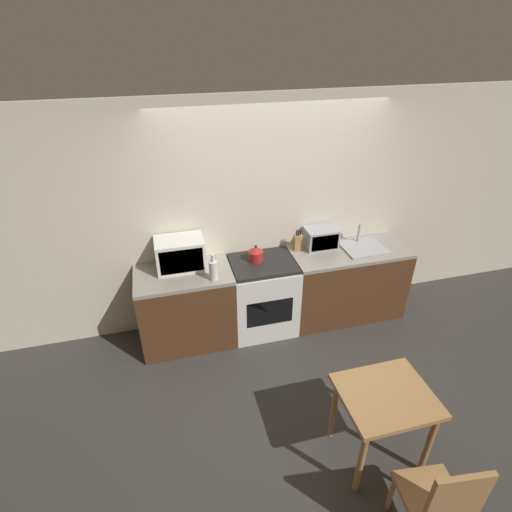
# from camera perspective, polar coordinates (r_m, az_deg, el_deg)

# --- Properties ---
(ground_plane) EXTENTS (16.00, 16.00, 0.00)m
(ground_plane) POSITION_cam_1_polar(r_m,az_deg,el_deg) (4.34, 6.50, -16.83)
(ground_plane) COLOR #33302D
(wall_back) EXTENTS (10.00, 0.06, 2.60)m
(wall_back) POSITION_cam_1_polar(r_m,az_deg,el_deg) (4.51, 2.00, 5.95)
(wall_back) COLOR beige
(wall_back) RESTS_ON ground_plane
(counter_left_run) EXTENTS (1.02, 0.62, 0.90)m
(counter_left_run) POSITION_cam_1_polar(r_m,az_deg,el_deg) (4.51, -9.90, -7.22)
(counter_left_run) COLOR #4C2D19
(counter_left_run) RESTS_ON ground_plane
(counter_right_run) EXTENTS (1.37, 0.62, 0.90)m
(counter_right_run) POSITION_cam_1_polar(r_m,az_deg,el_deg) (4.96, 12.67, -3.66)
(counter_right_run) COLOR #4C2D19
(counter_right_run) RESTS_ON ground_plane
(stove_range) EXTENTS (0.73, 0.62, 0.90)m
(stove_range) POSITION_cam_1_polar(r_m,az_deg,el_deg) (4.62, 0.91, -5.67)
(stove_range) COLOR silver
(stove_range) RESTS_ON ground_plane
(kettle) EXTENTS (0.16, 0.16, 0.19)m
(kettle) POSITION_cam_1_polar(r_m,az_deg,el_deg) (4.36, -0.03, 0.30)
(kettle) COLOR maroon
(kettle) RESTS_ON stove_range
(microwave) EXTENTS (0.50, 0.34, 0.34)m
(microwave) POSITION_cam_1_polar(r_m,az_deg,el_deg) (4.27, -10.79, 0.31)
(microwave) COLOR silver
(microwave) RESTS_ON counter_left_run
(bottle) EXTENTS (0.08, 0.08, 0.29)m
(bottle) POSITION_cam_1_polar(r_m,az_deg,el_deg) (4.05, -6.11, -2.00)
(bottle) COLOR silver
(bottle) RESTS_ON counter_left_run
(knife_block) EXTENTS (0.10, 0.07, 0.26)m
(knife_block) POSITION_cam_1_polar(r_m,az_deg,el_deg) (4.58, 6.01, 1.94)
(knife_block) COLOR #9E7042
(knife_block) RESTS_ON counter_right_run
(toaster_oven) EXTENTS (0.37, 0.26, 0.23)m
(toaster_oven) POSITION_cam_1_polar(r_m,az_deg,el_deg) (4.67, 9.26, 2.56)
(toaster_oven) COLOR #999BA0
(toaster_oven) RESTS_ON counter_right_run
(sink_basin) EXTENTS (0.48, 0.42, 0.24)m
(sink_basin) POSITION_cam_1_polar(r_m,az_deg,el_deg) (4.80, 15.06, 1.29)
(sink_basin) COLOR #999BA0
(sink_basin) RESTS_ON counter_right_run
(dining_table) EXTENTS (0.70, 0.61, 0.72)m
(dining_table) POSITION_cam_1_polar(r_m,az_deg,el_deg) (3.47, 17.86, -19.58)
(dining_table) COLOR #9E7042
(dining_table) RESTS_ON ground_plane
(dining_chair) EXTENTS (0.44, 0.44, 0.94)m
(dining_chair) POSITION_cam_1_polar(r_m,az_deg,el_deg) (3.25, 24.84, -29.20)
(dining_chair) COLOR #9E7042
(dining_chair) RESTS_ON ground_plane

